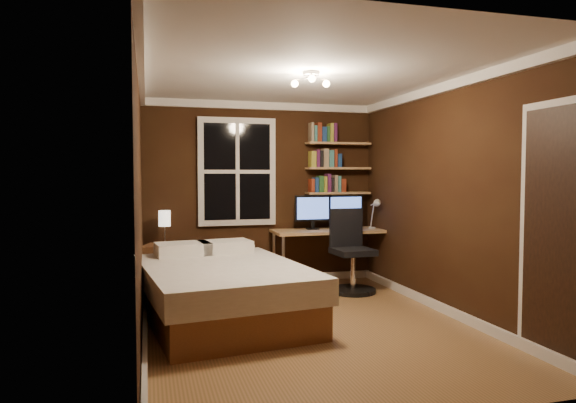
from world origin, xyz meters
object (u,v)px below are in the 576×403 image
object	(u,v)px
radiator	(240,265)
desk	(330,234)
bed	(222,290)
bedside_lamp	(165,228)
monitor_left	(313,212)
nightstand	(165,269)
office_chair	(351,260)
monitor_right	(346,212)
desk_lamp	(375,213)

from	to	relation	value
radiator	desk	world-z (taller)	desk
bed	bedside_lamp	world-z (taller)	bedside_lamp
bed	monitor_left	bearing A→B (deg)	37.34
nightstand	bed	bearing A→B (deg)	-50.87
nightstand	desk	size ratio (longest dim) A/B	0.39
office_chair	monitor_left	bearing A→B (deg)	115.58
monitor_right	monitor_left	bearing A→B (deg)	180.00
monitor_right	desk_lamp	xyz separation A→B (m)	(0.35, -0.20, -0.02)
office_chair	bed	bearing A→B (deg)	-157.73
desk_lamp	radiator	bearing A→B (deg)	169.80
desk_lamp	desk	bearing A→B (deg)	169.29
bed	radiator	world-z (taller)	bed
monitor_left	radiator	bearing A→B (deg)	172.31
bedside_lamp	desk	distance (m)	2.22
office_chair	desk_lamp	bearing A→B (deg)	34.35
nightstand	office_chair	xyz separation A→B (m)	(2.32, -0.58, 0.10)
bed	monitor_left	xyz separation A→B (m)	(1.46, 1.45, 0.68)
monitor_right	desk_lamp	size ratio (longest dim) A/B	1.16
bed	desk	bearing A→B (deg)	31.62
bedside_lamp	monitor_right	xyz separation A→B (m)	(2.48, 0.01, 0.15)
nightstand	desk_lamp	distance (m)	2.91
monitor_left	monitor_right	distance (m)	0.49
monitor_left	office_chair	size ratio (longest dim) A/B	0.48
desk	monitor_right	distance (m)	0.40
nightstand	monitor_left	world-z (taller)	monitor_left
bed	radiator	distance (m)	1.66
radiator	desk_lamp	size ratio (longest dim) A/B	1.27
monitor_left	desk_lamp	xyz separation A→B (m)	(0.84, -0.20, -0.02)
bed	nightstand	bearing A→B (deg)	102.57
bedside_lamp	desk	xyz separation A→B (m)	(2.22, -0.07, -0.14)
radiator	monitor_left	world-z (taller)	monitor_left
bedside_lamp	desk	world-z (taller)	bedside_lamp
desk	monitor_left	distance (m)	0.38
desk	desk_lamp	size ratio (longest dim) A/B	3.62
bed	nightstand	world-z (taller)	bed
radiator	nightstand	bearing A→B (deg)	-171.78
bedside_lamp	desk_lamp	xyz separation A→B (m)	(2.83, -0.18, 0.14)
bedside_lamp	radiator	xyz separation A→B (m)	(1.00, 0.14, -0.56)
office_chair	monitor_right	bearing A→B (deg)	71.64
desk	nightstand	bearing A→B (deg)	178.24
desk_lamp	nightstand	bearing A→B (deg)	176.28
bedside_lamp	desk	size ratio (longest dim) A/B	0.27
bedside_lamp	monitor_left	bearing A→B (deg)	0.33
monitor_left	desk_lamp	size ratio (longest dim) A/B	1.16
monitor_left	bedside_lamp	bearing A→B (deg)	-179.67
nightstand	radiator	distance (m)	1.01
monitor_left	office_chair	world-z (taller)	monitor_left
monitor_right	desk_lamp	distance (m)	0.40
bed	bedside_lamp	size ratio (longest dim) A/B	5.33
desk	monitor_right	bearing A→B (deg)	17.10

